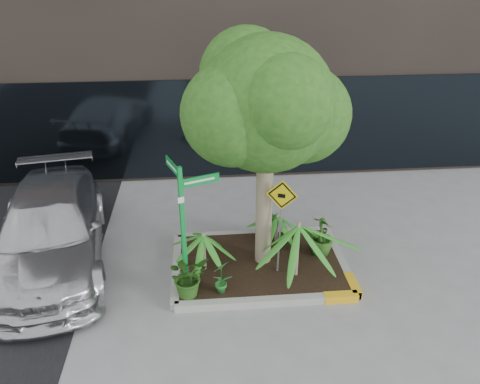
{
  "coord_description": "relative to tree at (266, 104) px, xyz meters",
  "views": [
    {
      "loc": [
        -0.84,
        -7.08,
        5.44
      ],
      "look_at": [
        -0.19,
        0.2,
        1.72
      ],
      "focal_mm": 35.0,
      "sensor_mm": 36.0,
      "label": 1
    }
  ],
  "objects": [
    {
      "name": "ground",
      "position": [
        -0.27,
        -0.38,
        -3.24
      ],
      "size": [
        80.0,
        80.0,
        0.0
      ],
      "primitive_type": "plane",
      "color": "gray",
      "rests_on": "ground"
    },
    {
      "name": "planter",
      "position": [
        -0.04,
        -0.11,
        -3.13
      ],
      "size": [
        3.35,
        2.36,
        0.15
      ],
      "color": "#9E9E99",
      "rests_on": "ground"
    },
    {
      "name": "tree",
      "position": [
        0.0,
        0.0,
        0.0
      ],
      "size": [
        2.95,
        2.62,
        4.43
      ],
      "color": "gray",
      "rests_on": "ground"
    },
    {
      "name": "palm_front",
      "position": [
        0.55,
        -0.54,
        -2.04
      ],
      "size": [
        1.26,
        1.26,
        1.4
      ],
      "color": "gray",
      "rests_on": "ground"
    },
    {
      "name": "palm_left",
      "position": [
        -1.13,
        -0.21,
        -2.35
      ],
      "size": [
        0.89,
        0.89,
        0.98
      ],
      "color": "gray",
      "rests_on": "ground"
    },
    {
      "name": "palm_back",
      "position": [
        0.37,
        0.65,
        -2.51
      ],
      "size": [
        0.7,
        0.7,
        0.78
      ],
      "color": "gray",
      "rests_on": "ground"
    },
    {
      "name": "parked_car",
      "position": [
        -4.07,
        0.55,
        -2.54
      ],
      "size": [
        2.74,
        5.05,
        1.39
      ],
      "primitive_type": "imported",
      "rotation": [
        0.0,
        0.0,
        0.17
      ],
      "color": "silver",
      "rests_on": "ground"
    },
    {
      "name": "shrub_a",
      "position": [
        -1.42,
        -0.93,
        -2.71
      ],
      "size": [
        0.95,
        0.95,
        0.76
      ],
      "primitive_type": "imported",
      "rotation": [
        0.0,
        0.0,
        0.6
      ],
      "color": "#244F16",
      "rests_on": "planter"
    },
    {
      "name": "shrub_b",
      "position": [
        1.17,
        0.08,
        -2.67
      ],
      "size": [
        0.66,
        0.66,
        0.84
      ],
      "primitive_type": "imported",
      "rotation": [
        0.0,
        0.0,
        2.28
      ],
      "color": "#2A5A1B",
      "rests_on": "planter"
    },
    {
      "name": "shrub_c",
      "position": [
        -0.85,
        -0.93,
        -2.75
      ],
      "size": [
        0.5,
        0.5,
        0.67
      ],
      "primitive_type": "imported",
      "rotation": [
        0.0,
        0.0,
        3.87
      ],
      "color": "#206925",
      "rests_on": "planter"
    },
    {
      "name": "shrub_d",
      "position": [
        0.25,
        0.77,
        -2.72
      ],
      "size": [
        0.44,
        0.44,
        0.72
      ],
      "primitive_type": "imported",
      "rotation": [
        0.0,
        0.0,
        4.83
      ],
      "color": "#1A5C1D",
      "rests_on": "planter"
    },
    {
      "name": "street_sign_post",
      "position": [
        -1.43,
        -0.62,
        -1.71
      ],
      "size": [
        0.89,
        0.7,
        2.47
      ],
      "rotation": [
        0.0,
        0.0,
        0.36
      ],
      "color": "#0D9737",
      "rests_on": "ground"
    },
    {
      "name": "cattle_sign",
      "position": [
        0.27,
        -0.32,
        -1.84
      ],
      "size": [
        0.53,
        0.27,
        1.83
      ],
      "rotation": [
        0.0,
        0.0,
        -0.36
      ],
      "color": "slate",
      "rests_on": "ground"
    }
  ]
}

